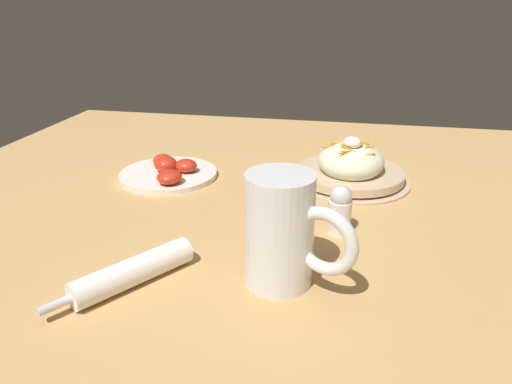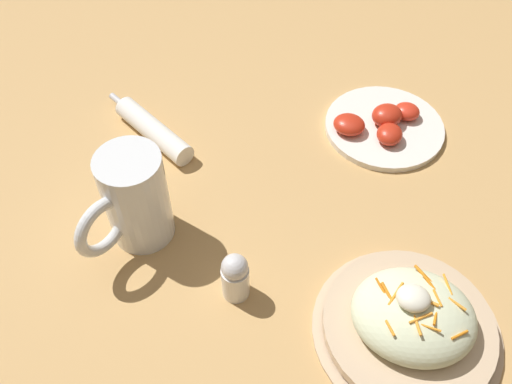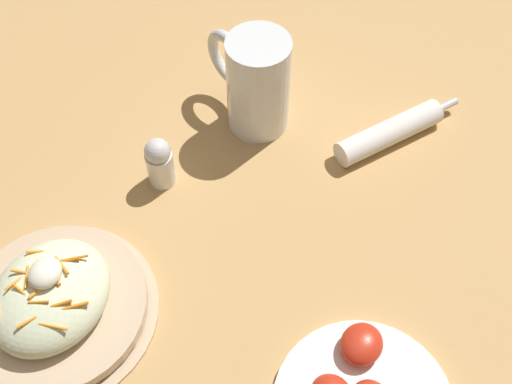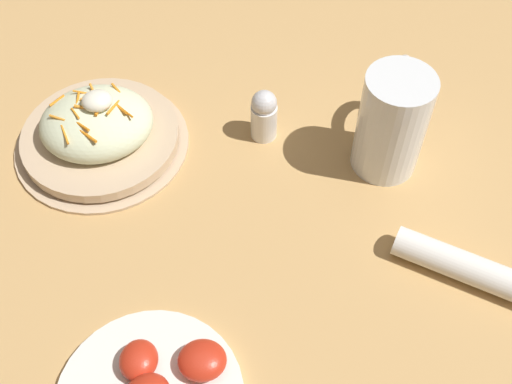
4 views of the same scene
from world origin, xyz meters
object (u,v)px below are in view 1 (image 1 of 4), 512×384
salad_plate (350,168)px  napkin_roll (132,272)px  tomato_plate (169,172)px  salt_shaker (340,209)px  beer_mug (284,237)px

salad_plate → napkin_roll: size_ratio=1.32×
napkin_roll → tomato_plate: 0.36m
napkin_roll → salt_shaker: bearing=127.5°
salad_plate → salt_shaker: (0.21, -0.01, 0.01)m
salad_plate → tomato_plate: bearing=-82.4°
tomato_plate → beer_mug: bearing=40.7°
salad_plate → tomato_plate: salad_plate is taller
napkin_roll → beer_mug: bearing=102.9°
salad_plate → beer_mug: bearing=-12.1°
salad_plate → salt_shaker: bearing=-3.6°
beer_mug → napkin_roll: 0.19m
salad_plate → napkin_roll: salad_plate is taller
salt_shaker → salad_plate: bearing=176.4°
beer_mug → napkin_roll: beer_mug is taller
beer_mug → salad_plate: bearing=167.9°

